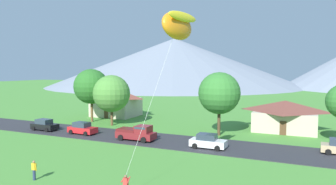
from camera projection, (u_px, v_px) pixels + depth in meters
road_strip at (189, 143)px, 39.22m from camera, size 160.00×7.76×0.08m
mountain_west_ridge at (175, 62)px, 174.48m from camera, size 137.96×137.96×26.51m
house_leftmost at (285, 115)px, 47.60m from camera, size 9.64×8.57×4.57m
house_left_center at (116, 102)px, 61.98m from camera, size 8.96×7.32×5.54m
tree_left_of_center at (91, 87)px, 54.98m from camera, size 6.19×6.19×9.38m
tree_center at (219, 93)px, 43.59m from camera, size 5.90×5.90×8.94m
tree_near_right at (112, 94)px, 51.39m from camera, size 6.14×6.14×8.39m
parked_car_black_west_end at (45, 125)px, 47.25m from camera, size 4.24×2.16×1.68m
parked_car_red_mid_west at (82, 128)px, 44.59m from camera, size 4.26×2.19×1.68m
parked_car_white_east_end at (208, 141)px, 36.57m from camera, size 4.21×2.10×1.68m
pickup_truck_maroon_west_side at (137, 133)px, 40.59m from camera, size 5.20×2.32×1.99m
kite_flyer_with_kite at (177, 27)px, 25.08m from camera, size 3.62×6.90×14.08m
watcher_person at (34, 170)px, 26.23m from camera, size 0.56×0.24×1.68m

